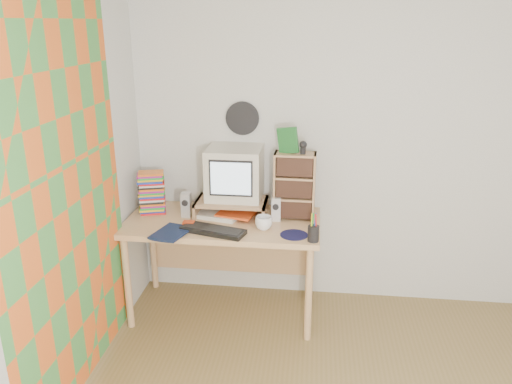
% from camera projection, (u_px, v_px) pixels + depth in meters
% --- Properties ---
extents(back_wall, '(3.50, 0.00, 3.50)m').
position_uv_depth(back_wall, '(368.00, 145.00, 3.67)').
color(back_wall, silver).
rests_on(back_wall, floor).
extents(left_wall, '(0.00, 3.50, 3.50)m').
position_uv_depth(left_wall, '(5.00, 225.00, 2.23)').
color(left_wall, silver).
rests_on(left_wall, floor).
extents(curtain, '(0.00, 2.20, 2.20)m').
position_uv_depth(curtain, '(68.00, 209.00, 2.71)').
color(curtain, orange).
rests_on(curtain, left_wall).
extents(wall_disc, '(0.25, 0.02, 0.25)m').
position_uv_depth(wall_disc, '(242.00, 118.00, 3.70)').
color(wall_disc, black).
rests_on(wall_disc, back_wall).
extents(desk, '(1.40, 0.70, 0.75)m').
position_uv_depth(desk, '(225.00, 234.00, 3.71)').
color(desk, tan).
rests_on(desk, floor).
extents(monitor_riser, '(0.52, 0.30, 0.12)m').
position_uv_depth(monitor_riser, '(231.00, 204.00, 3.66)').
color(monitor_riser, tan).
rests_on(monitor_riser, desk).
extents(crt_monitor, '(0.40, 0.40, 0.38)m').
position_uv_depth(crt_monitor, '(234.00, 174.00, 3.64)').
color(crt_monitor, beige).
rests_on(crt_monitor, monitor_riser).
extents(speaker_left, '(0.07, 0.07, 0.18)m').
position_uv_depth(speaker_left, '(186.00, 205.00, 3.65)').
color(speaker_left, silver).
rests_on(speaker_left, desk).
extents(speaker_right, '(0.07, 0.07, 0.18)m').
position_uv_depth(speaker_right, '(276.00, 209.00, 3.58)').
color(speaker_right, silver).
rests_on(speaker_right, desk).
extents(keyboard, '(0.47, 0.26, 0.03)m').
position_uv_depth(keyboard, '(213.00, 230.00, 3.39)').
color(keyboard, black).
rests_on(keyboard, desk).
extents(dvd_stack, '(0.21, 0.18, 0.26)m').
position_uv_depth(dvd_stack, '(152.00, 196.00, 3.71)').
color(dvd_stack, brown).
rests_on(dvd_stack, desk).
extents(cd_rack, '(0.30, 0.16, 0.49)m').
position_uv_depth(cd_rack, '(295.00, 186.00, 3.57)').
color(cd_rack, tan).
rests_on(cd_rack, desk).
extents(mug, '(0.14, 0.14, 0.09)m').
position_uv_depth(mug, '(264.00, 223.00, 3.44)').
color(mug, white).
rests_on(mug, desk).
extents(diary, '(0.29, 0.24, 0.05)m').
position_uv_depth(diary, '(159.00, 229.00, 3.39)').
color(diary, '#101B3C').
rests_on(diary, desk).
extents(mousepad, '(0.20, 0.20, 0.00)m').
position_uv_depth(mousepad, '(294.00, 235.00, 3.36)').
color(mousepad, black).
rests_on(mousepad, desk).
extents(pen_cup, '(0.09, 0.09, 0.15)m').
position_uv_depth(pen_cup, '(313.00, 231.00, 3.24)').
color(pen_cup, black).
rests_on(pen_cup, desk).
extents(papers, '(0.35, 0.29, 0.04)m').
position_uv_depth(papers, '(226.00, 214.00, 3.67)').
color(papers, silver).
rests_on(papers, desk).
extents(red_box, '(0.08, 0.05, 0.04)m').
position_uv_depth(red_box, '(189.00, 224.00, 3.49)').
color(red_box, red).
rests_on(red_box, desk).
extents(game_box, '(0.14, 0.07, 0.18)m').
position_uv_depth(game_box, '(288.00, 140.00, 3.47)').
color(game_box, '#1A5C24').
rests_on(game_box, cd_rack).
extents(webcam, '(0.06, 0.06, 0.09)m').
position_uv_depth(webcam, '(303.00, 147.00, 3.46)').
color(webcam, black).
rests_on(webcam, cd_rack).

